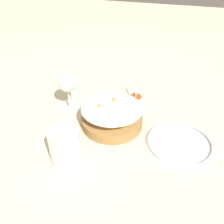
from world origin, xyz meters
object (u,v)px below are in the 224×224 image
(food_basket, at_px, (112,117))
(side_plate, at_px, (180,143))
(beer_mug, at_px, (66,147))
(wine_glass, at_px, (67,84))
(sauce_cup, at_px, (136,100))

(food_basket, height_order, side_plate, food_basket)
(food_basket, xyz_separation_m, beer_mug, (-0.21, 0.09, 0.02))
(wine_glass, bearing_deg, food_basket, -107.12)
(beer_mug, height_order, side_plate, beer_mug)
(wine_glass, distance_m, side_plate, 0.47)
(sauce_cup, relative_size, side_plate, 0.48)
(sauce_cup, relative_size, beer_mug, 0.80)
(sauce_cup, bearing_deg, food_basket, 160.96)
(food_basket, bearing_deg, side_plate, -99.47)
(beer_mug, xyz_separation_m, side_plate, (0.17, -0.34, -0.05))
(wine_glass, distance_m, beer_mug, 0.29)
(food_basket, height_order, wine_glass, wine_glass)
(wine_glass, bearing_deg, sauce_cup, -67.60)
(food_basket, relative_size, wine_glass, 1.46)
(beer_mug, bearing_deg, wine_glass, 21.96)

